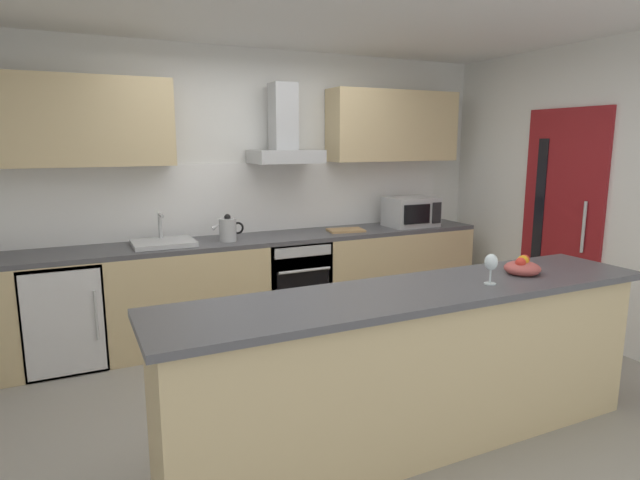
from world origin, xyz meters
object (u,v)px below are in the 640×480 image
microwave (411,212)px  sink (163,242)px  refrigerator (64,313)px  wine_glass (491,263)px  kettle (228,229)px  range_hood (284,138)px  chopping_board (346,230)px  oven (291,281)px  fruit_bowl (522,267)px

microwave → sink: 2.47m
refrigerator → wine_glass: (2.26, -2.23, 0.65)m
sink → kettle: (0.54, -0.04, 0.08)m
refrigerator → wine_glass: 3.24m
sink → range_hood: (1.15, 0.12, 0.86)m
sink → range_hood: bearing=5.9°
range_hood → chopping_board: bearing=-15.1°
oven → wine_glass: wine_glass is taller
microwave → kettle: 1.93m
oven → chopping_board: size_ratio=2.35×
wine_glass → fruit_bowl: size_ratio=0.81×
oven → refrigerator: 1.94m
refrigerator → sink: sink is taller
refrigerator → kettle: (1.33, -0.03, 0.58)m
fruit_bowl → kettle: bearing=121.3°
refrigerator → chopping_board: chopping_board is taller
refrigerator → sink: bearing=1.0°
microwave → range_hood: size_ratio=0.69×
oven → fruit_bowl: fruit_bowl is taller
fruit_bowl → chopping_board: 2.11m
kettle → fruit_bowl: kettle is taller
microwave → refrigerator: bearing=179.6°
wine_glass → range_hood: bearing=97.8°
refrigerator → range_hood: (1.94, 0.13, 1.36)m
oven → fruit_bowl: (0.67, -2.13, 0.53)m
microwave → fruit_bowl: 2.20m
wine_glass → chopping_board: bearing=83.7°
refrigerator → microwave: 3.32m
microwave → fruit_bowl: (-0.65, -2.11, -0.06)m
sink → chopping_board: bearing=-1.2°
oven → microwave: bearing=-1.2°
sink → fruit_bowl: 2.81m
wine_glass → microwave: bearing=65.6°
microwave → sink: bearing=179.1°
oven → chopping_board: 0.72m
fruit_bowl → chopping_board: bearing=92.9°
refrigerator → range_hood: range_hood is taller
oven → kettle: (-0.60, -0.03, 0.55)m
microwave → sink: microwave is taller
sink → range_hood: range_hood is taller
kettle → wine_glass: 2.38m
kettle → fruit_bowl: bearing=-58.7°
refrigerator → oven: bearing=0.1°
refrigerator → wine_glass: bearing=-44.6°
microwave → wine_glass: 2.42m
oven → refrigerator: oven is taller
refrigerator → chopping_board: bearing=-0.5°
microwave → fruit_bowl: bearing=-107.2°
wine_glass → fruit_bowl: (0.35, 0.10, -0.08)m
refrigerator → kettle: bearing=-1.3°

